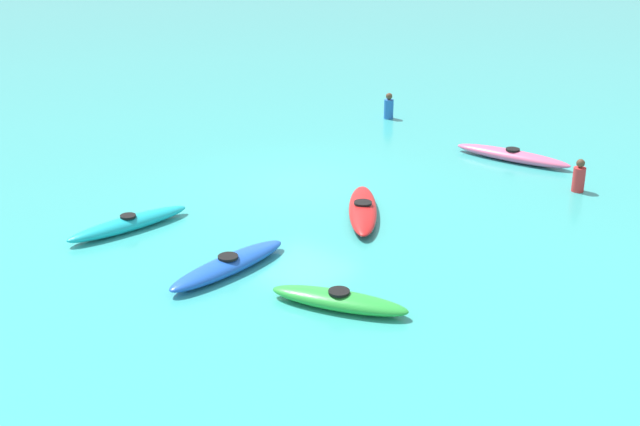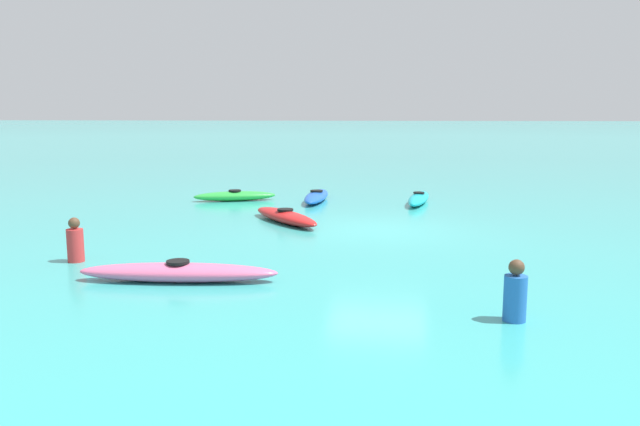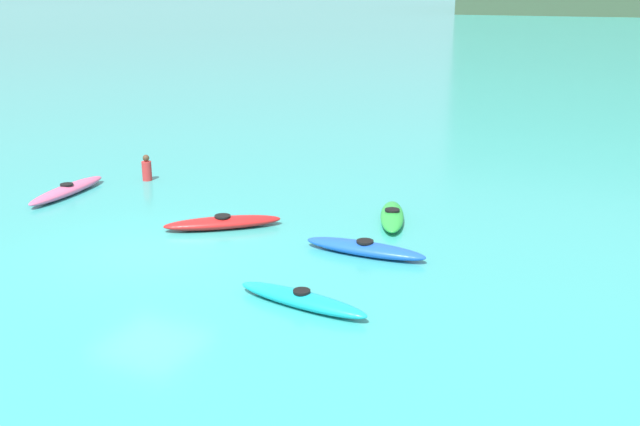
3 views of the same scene
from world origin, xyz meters
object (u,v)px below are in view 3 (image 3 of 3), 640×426
Objects in this scene: kayak_red at (223,223)px; person_by_kayaks at (147,169)px; kayak_pink at (67,190)px; kayak_blue at (365,248)px; kayak_cyan at (302,299)px; kayak_green at (392,216)px.

person_by_kayaks is (-5.07, 3.12, 0.22)m from kayak_red.
kayak_red is at bearing -5.31° from kayak_pink.
kayak_blue is (4.25, -0.15, -0.00)m from kayak_red.
person_by_kayaks reaches higher than kayak_pink.
kayak_cyan is 3.57× the size of person_by_kayaks.
kayak_pink is at bearing -113.17° from person_by_kayaks.
kayak_cyan is at bearing -86.55° from kayak_green.
kayak_red is at bearing -146.65° from kayak_green.
kayak_cyan is at bearing -35.43° from person_by_kayaks.
kayak_red is 0.92× the size of kayak_cyan.
person_by_kayaks is at bearing 176.53° from kayak_green.
kayak_pink is at bearing 158.52° from kayak_cyan.
person_by_kayaks is at bearing 144.57° from kayak_cyan.
person_by_kayaks is (-9.35, 6.65, 0.22)m from kayak_cyan.
person_by_kayaks is (1.09, 2.54, 0.22)m from kayak_pink.
kayak_cyan is at bearing -39.58° from kayak_red.
kayak_red is 6.19m from kayak_pink.
kayak_green is (10.07, 2.00, 0.00)m from kayak_pink.
kayak_cyan is 1.13× the size of kayak_green.
kayak_pink is at bearing 174.69° from kayak_red.
kayak_blue is 0.89× the size of kayak_pink.
kayak_red is at bearing 177.93° from kayak_blue.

